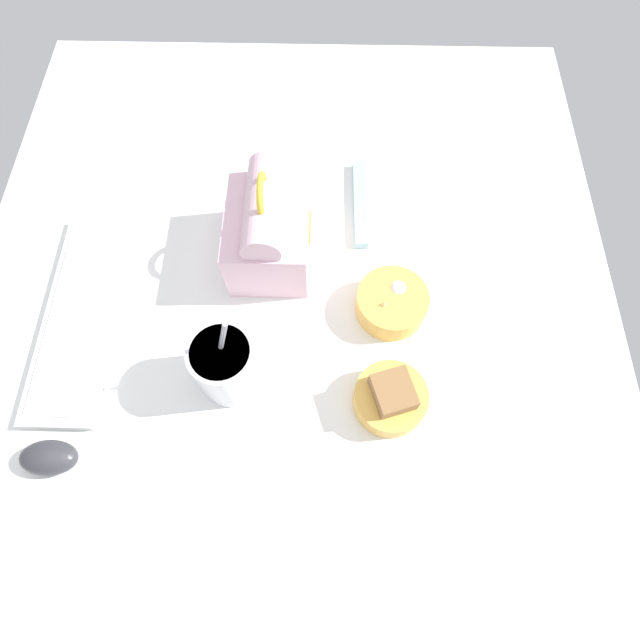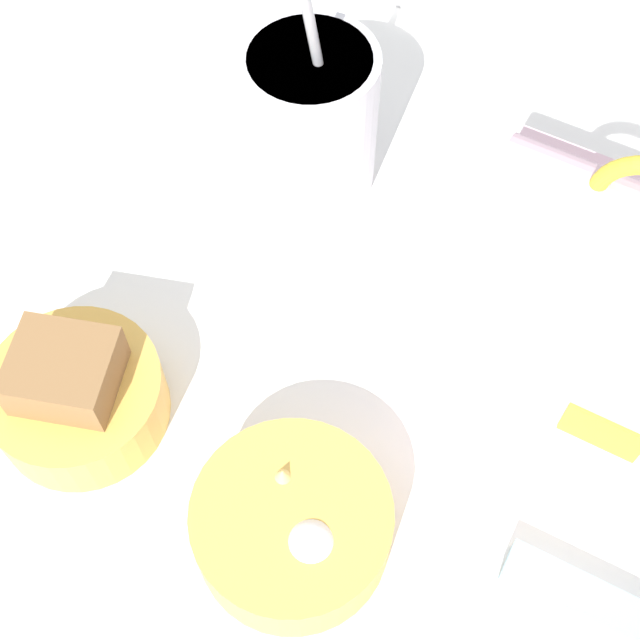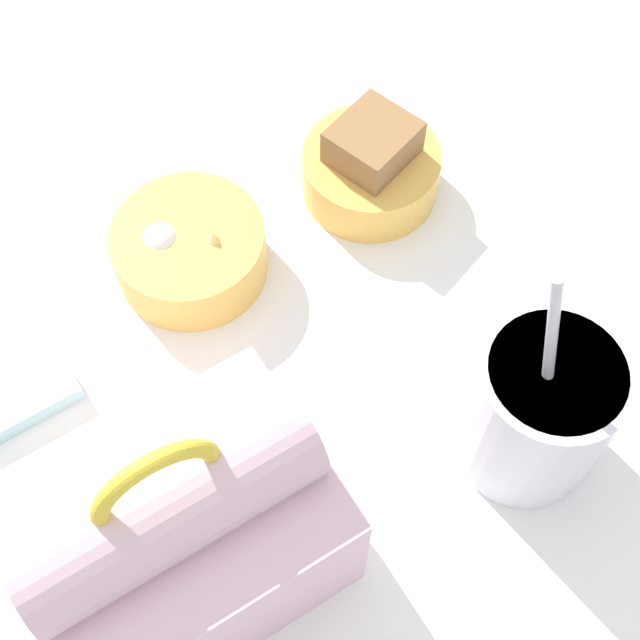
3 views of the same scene
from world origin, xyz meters
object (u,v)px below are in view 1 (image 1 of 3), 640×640
Objects in this scene: keyboard at (82,315)px; bento_bowl_snacks at (391,303)px; bento_bowl_sandwich at (391,398)px; computer_mouse at (49,458)px; soup_cup at (226,365)px; lunch_bag at (268,229)px; chopstick_case at (360,203)px.

keyboard is 51.01cm from bento_bowl_snacks.
bento_bowl_sandwich is at bearing -105.01° from keyboard.
computer_mouse is at bearing 101.04° from bento_bowl_sandwich.
bento_bowl_sandwich reaches higher than bento_bowl_snacks.
soup_cup is 1.79× the size of bento_bowl_sandwich.
bento_bowl_sandwich is 1.32× the size of computer_mouse.
bento_bowl_snacks is at bearing -2.75° from bento_bowl_sandwich.
soup_cup is at bearing 168.54° from lunch_bag.
soup_cup is 28.34cm from bento_bowl_snacks.
lunch_bag is at bearing 123.54° from chopstick_case.
soup_cup reaches higher than keyboard.
computer_mouse is (-25.61, 50.22, -0.55)cm from bento_bowl_snacks.
chopstick_case is at bearing -56.46° from lunch_bag.
keyboard is 28.13cm from soup_cup.
bento_bowl_sandwich is at bearing 177.25° from bento_bowl_snacks.
chopstick_case is (23.76, -46.27, -0.22)cm from keyboard.
soup_cup is 2.36× the size of computer_mouse.
soup_cup is 28.60cm from computer_mouse.
soup_cup reaches higher than lunch_bag.
soup_cup reaches higher than computer_mouse.
computer_mouse is at bearing 135.80° from chopstick_case.
bento_bowl_snacks is 0.62× the size of chopstick_case.
computer_mouse is (-36.40, 29.80, -5.19)cm from lunch_bag.
lunch_bag reaches higher than bento_bowl_sandwich.
bento_bowl_snacks is 21.81cm from chopstick_case.
bento_bowl_sandwich is 50.39cm from computer_mouse.
keyboard is at bearing 68.79° from soup_cup.
lunch_bag is 23.56cm from bento_bowl_snacks.
bento_bowl_sandwich is 0.95× the size of bento_bowl_snacks.
lunch_bag is 47.33cm from computer_mouse.
lunch_bag is 33.49cm from bento_bowl_sandwich.
keyboard is at bearing 92.83° from bento_bowl_snacks.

